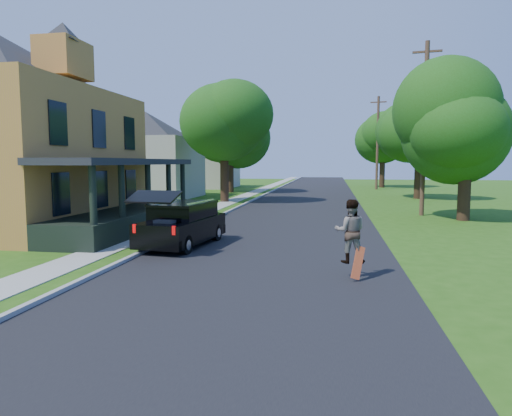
% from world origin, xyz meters
% --- Properties ---
extents(ground, '(140.00, 140.00, 0.00)m').
position_xyz_m(ground, '(0.00, 0.00, 0.00)').
color(ground, '#275410').
rests_on(ground, ground).
extents(street, '(8.00, 120.00, 0.02)m').
position_xyz_m(street, '(0.00, 20.00, 0.00)').
color(street, black).
rests_on(street, ground).
extents(curb, '(0.15, 120.00, 0.12)m').
position_xyz_m(curb, '(-4.05, 20.00, 0.00)').
color(curb, '#989893').
rests_on(curb, ground).
extents(sidewalk, '(1.30, 120.00, 0.03)m').
position_xyz_m(sidewalk, '(-5.60, 20.00, 0.00)').
color(sidewalk, '#9A9B92').
rests_on(sidewalk, ground).
extents(front_walk, '(6.50, 1.20, 0.03)m').
position_xyz_m(front_walk, '(-9.50, 6.00, 0.00)').
color(front_walk, '#9A9B92').
rests_on(front_walk, ground).
extents(neighbor_house_mid, '(12.78, 12.78, 8.30)m').
position_xyz_m(neighbor_house_mid, '(-13.50, 24.00, 4.19)').
color(neighbor_house_mid, '#B3AB9E').
rests_on(neighbor_house_mid, ground).
extents(neighbor_house_far, '(12.78, 12.78, 8.30)m').
position_xyz_m(neighbor_house_far, '(-13.50, 40.00, 4.19)').
color(neighbor_house_far, '#B3AB9E').
rests_on(neighbor_house_far, ground).
extents(black_suv, '(2.21, 4.64, 2.08)m').
position_xyz_m(black_suv, '(-3.20, 2.81, 0.80)').
color(black_suv, black).
rests_on(black_suv, ground).
extents(skateboarder, '(0.81, 0.64, 1.64)m').
position_xyz_m(skateboarder, '(2.50, -0.77, 1.22)').
color(skateboarder, black).
rests_on(skateboarder, ground).
extents(skateboard, '(0.37, 0.39, 0.84)m').
position_xyz_m(skateboard, '(2.69, -1.07, 0.44)').
color(skateboard, '#98300D').
rests_on(skateboard, ground).
extents(tree_left_mid, '(6.78, 6.53, 9.58)m').
position_xyz_m(tree_left_mid, '(-6.05, 20.95, 6.19)').
color(tree_left_mid, black).
rests_on(tree_left_mid, ground).
extents(tree_left_far, '(8.10, 7.80, 9.64)m').
position_xyz_m(tree_left_far, '(-8.02, 31.61, 6.26)').
color(tree_left_far, black).
rests_on(tree_left_far, ground).
extents(tree_right_near, '(7.55, 7.21, 8.59)m').
position_xyz_m(tree_right_near, '(8.64, 12.18, 5.44)').
color(tree_right_near, black).
rests_on(tree_right_near, ground).
extents(tree_right_mid, '(6.29, 6.24, 9.28)m').
position_xyz_m(tree_right_mid, '(8.91, 26.59, 6.02)').
color(tree_right_mid, black).
rests_on(tree_right_mid, ground).
extents(tree_right_far, '(7.74, 7.52, 10.29)m').
position_xyz_m(tree_right_far, '(7.79, 43.62, 6.67)').
color(tree_right_far, black).
rests_on(tree_right_far, ground).
extents(utility_pole_near, '(1.54, 0.33, 9.55)m').
position_xyz_m(utility_pole_near, '(7.00, 14.11, 4.91)').
color(utility_pole_near, '#432B1F').
rests_on(utility_pole_near, ground).
extents(utility_pole_far, '(1.71, 0.44, 10.14)m').
position_xyz_m(utility_pole_far, '(6.83, 39.39, 5.23)').
color(utility_pole_far, '#432B1F').
rests_on(utility_pole_far, ground).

